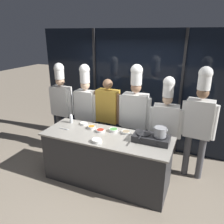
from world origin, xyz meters
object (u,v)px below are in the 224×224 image
object	(u,v)px
chef_head	(61,101)
chef_apprentice	(199,118)
squeeze_bottle_clear	(71,118)
person_guest	(108,112)
prep_bowl_chili_flakes	(100,130)
chef_pastry	(165,121)
frying_pan	(143,133)
prep_bowl_rice	(97,140)
prep_bowl_scallions	(114,130)
prep_bowl_mushrooms	(126,132)
chef_line	(135,110)
chef_sous	(86,104)
stock_pot	(160,132)
prep_bowl_onion	(84,123)
prep_bowl_carrots	(92,127)
serving_spoon_slotted	(66,129)
portable_stove	(151,138)

from	to	relation	value
chef_head	chef_apprentice	world-z (taller)	chef_apprentice
squeeze_bottle_clear	person_guest	size ratio (longest dim) A/B	0.11
prep_bowl_chili_flakes	chef_pastry	world-z (taller)	chef_pastry
frying_pan	prep_bowl_rice	xyz separation A→B (m)	(-0.67, -0.36, -0.11)
chef_pastry	frying_pan	bearing A→B (deg)	61.83
frying_pan	prep_bowl_scallions	xyz separation A→B (m)	(-0.58, 0.12, -0.11)
prep_bowl_mushrooms	chef_pastry	distance (m)	0.79
chef_line	prep_bowl_rice	bearing A→B (deg)	70.80
person_guest	chef_apprentice	world-z (taller)	chef_apprentice
chef_sous	chef_apprentice	distance (m)	2.28
stock_pot	chef_head	bearing A→B (deg)	163.56
prep_bowl_chili_flakes	prep_bowl_rice	bearing A→B (deg)	-72.03
prep_bowl_chili_flakes	chef_line	world-z (taller)	chef_line
squeeze_bottle_clear	chef_head	size ratio (longest dim) A/B	0.10
stock_pot	chef_pastry	world-z (taller)	chef_pastry
stock_pot	prep_bowl_scallions	distance (m)	0.88
person_guest	prep_bowl_onion	bearing A→B (deg)	65.12
prep_bowl_rice	prep_bowl_carrots	xyz separation A→B (m)	(-0.33, 0.43, 0.00)
serving_spoon_slotted	chef_sous	size ratio (longest dim) A/B	0.11
prep_bowl_carrots	prep_bowl_scallions	bearing A→B (deg)	7.00
prep_bowl_rice	prep_bowl_mushrooms	bearing A→B (deg)	56.28
prep_bowl_onion	prep_bowl_mushrooms	world-z (taller)	prep_bowl_mushrooms
frying_pan	chef_head	world-z (taller)	chef_head
prep_bowl_carrots	chef_apprentice	size ratio (longest dim) A/B	0.07
portable_stove	prep_bowl_rice	distance (m)	0.89
prep_bowl_onion	chef_sous	distance (m)	0.61
chef_line	portable_stove	bearing A→B (deg)	123.73
prep_bowl_scallions	portable_stove	bearing A→B (deg)	-9.30
prep_bowl_onion	prep_bowl_mushrooms	xyz separation A→B (m)	(0.88, -0.06, 0.01)
serving_spoon_slotted	chef_head	distance (m)	1.13
prep_bowl_mushrooms	serving_spoon_slotted	distance (m)	1.11
frying_pan	chef_pastry	world-z (taller)	chef_pastry
prep_bowl_chili_flakes	serving_spoon_slotted	distance (m)	0.65
prep_bowl_mushrooms	chef_sous	bearing A→B (deg)	152.90
prep_bowl_carrots	chef_head	distance (m)	1.29
frying_pan	chef_line	xyz separation A→B (m)	(-0.36, 0.68, 0.11)
chef_pastry	prep_bowl_mushrooms	bearing A→B (deg)	33.94
prep_bowl_chili_flakes	chef_apprentice	size ratio (longest dim) A/B	0.08
squeeze_bottle_clear	prep_bowl_rice	bearing A→B (deg)	-32.25
prep_bowl_scallions	stock_pot	bearing A→B (deg)	-7.82
prep_bowl_onion	chef_pastry	distance (m)	1.55
prep_bowl_chili_flakes	chef_line	xyz separation A→B (m)	(0.44, 0.66, 0.22)
chef_sous	chef_pastry	xyz separation A→B (m)	(1.72, -0.06, -0.09)
prep_bowl_carrots	frying_pan	bearing A→B (deg)	-4.03
prep_bowl_scallions	chef_apprentice	distance (m)	1.52
prep_bowl_onion	person_guest	xyz separation A→B (m)	(0.27, 0.54, 0.10)
stock_pot	prep_bowl_chili_flakes	size ratio (longest dim) A/B	1.40
chef_line	chef_apprentice	world-z (taller)	chef_apprentice
chef_sous	chef_line	distance (m)	1.11
portable_stove	prep_bowl_chili_flakes	size ratio (longest dim) A/B	3.65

